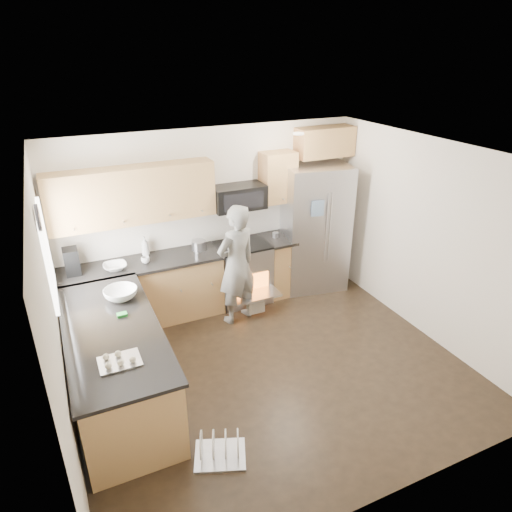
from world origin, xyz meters
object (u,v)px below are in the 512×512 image
stove_range (242,259)px  person (237,265)px  refrigerator (314,228)px  dish_rack (220,450)px

stove_range → person: 0.60m
stove_range → refrigerator: bearing=-0.7°
stove_range → dish_rack: 3.08m
dish_rack → stove_range: bearing=62.7°
refrigerator → person: refrigerator is taller
stove_range → refrigerator: 1.26m
stove_range → refrigerator: size_ratio=0.90×
refrigerator → dish_rack: size_ratio=3.36×
person → dish_rack: size_ratio=2.92×
person → dish_rack: bearing=46.1°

